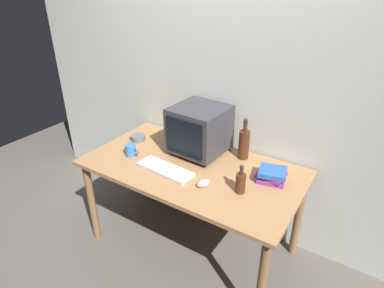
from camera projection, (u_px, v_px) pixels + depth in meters
name	position (u px, v px, depth m)	size (l,w,h in m)	color
ground_plane	(192.00, 244.00, 2.68)	(6.00, 6.00, 0.00)	#56514C
back_wall	(226.00, 82.00, 2.46)	(4.00, 0.08, 2.50)	beige
desk	(192.00, 176.00, 2.37)	(1.56, 0.85, 0.75)	#9E7047
crt_monitor	(199.00, 130.00, 2.43)	(0.40, 0.41, 0.37)	#333338
keyboard	(165.00, 169.00, 2.27)	(0.42, 0.15, 0.02)	beige
computer_mouse	(203.00, 183.00, 2.11)	(0.06, 0.10, 0.04)	beige
bottle_tall	(244.00, 143.00, 2.38)	(0.08, 0.08, 0.32)	#472314
bottle_short	(241.00, 182.00, 2.02)	(0.06, 0.06, 0.20)	#472314
book_stack	(272.00, 175.00, 2.15)	(0.22, 0.21, 0.09)	#843893
mug	(131.00, 150.00, 2.45)	(0.12, 0.08, 0.09)	#3370B2
cd_spindle	(138.00, 138.00, 2.69)	(0.12, 0.12, 0.04)	#595B66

